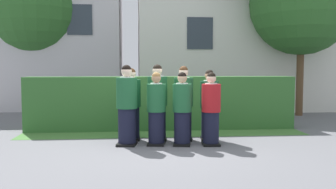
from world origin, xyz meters
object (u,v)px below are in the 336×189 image
student_in_red_blazer (211,111)px  student_rear_row_0 (131,106)px  student_rear_row_3 (209,107)px  student_front_row_1 (156,110)px  student_rear_row_1 (157,104)px  student_rear_row_2 (183,105)px  student_front_row_2 (182,111)px  student_front_row_0 (127,107)px

student_in_red_blazer → student_rear_row_0: bearing=156.0°
student_rear_row_3 → student_rear_row_0: bearing=173.6°
student_front_row_1 → student_rear_row_0: size_ratio=0.95×
student_rear_row_1 → student_rear_row_2: size_ratio=1.02×
student_front_row_1 → student_front_row_2: (0.54, -0.08, 0.00)m
student_front_row_0 → student_front_row_1: size_ratio=1.10×
student_rear_row_3 → student_front_row_1: bearing=-161.1°
student_rear_row_0 → student_rear_row_1: (0.58, -0.09, 0.04)m
student_front_row_2 → student_rear_row_3: 0.84m
student_front_row_1 → student_rear_row_0: bearing=130.8°
student_front_row_0 → student_rear_row_2: student_front_row_0 is taller
student_front_row_2 → student_rear_row_3: bearing=35.9°
student_rear_row_2 → student_rear_row_1: bearing=176.4°
student_rear_row_2 → student_rear_row_0: bearing=173.7°
student_rear_row_1 → student_rear_row_2: (0.58, -0.04, -0.02)m
student_front_row_2 → student_rear_row_0: size_ratio=0.95×
student_front_row_2 → student_in_red_blazer: 0.61m
student_front_row_0 → student_in_red_blazer: student_front_row_0 is taller
student_in_red_blazer → student_rear_row_3: size_ratio=0.97×
student_front_row_2 → student_rear_row_3: student_rear_row_3 is taller
student_front_row_0 → student_rear_row_0: student_front_row_0 is taller
student_rear_row_1 → student_in_red_blazer: bearing=-30.9°
student_in_red_blazer → student_front_row_1: bearing=173.4°
student_front_row_0 → student_front_row_1: (0.62, -0.04, -0.08)m
student_front_row_0 → student_front_row_1: 0.62m
student_rear_row_2 → student_rear_row_3: size_ratio=1.05×
student_in_red_blazer → student_rear_row_2: 0.80m
student_in_red_blazer → student_rear_row_1: (-1.09, 0.65, 0.08)m
student_rear_row_1 → student_front_row_1: bearing=-96.2°
student_rear_row_1 → student_rear_row_2: student_rear_row_1 is taller
student_front_row_0 → student_rear_row_3: student_front_row_0 is taller
student_front_row_1 → student_rear_row_2: student_rear_row_2 is taller
student_front_row_0 → student_rear_row_0: size_ratio=1.04×
student_in_red_blazer → student_rear_row_0: student_rear_row_0 is taller
student_in_red_blazer → student_rear_row_3: (0.07, 0.55, 0.03)m
student_front_row_2 → student_rear_row_2: size_ratio=0.92×
student_front_row_0 → student_rear_row_2: 1.34m
student_rear_row_2 → student_rear_row_3: bearing=-6.4°
student_front_row_1 → student_front_row_0: bearing=176.6°
student_front_row_0 → student_rear_row_1: size_ratio=0.99×
student_front_row_1 → student_rear_row_3: size_ratio=0.97×
student_front_row_2 → student_rear_row_2: student_rear_row_2 is taller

